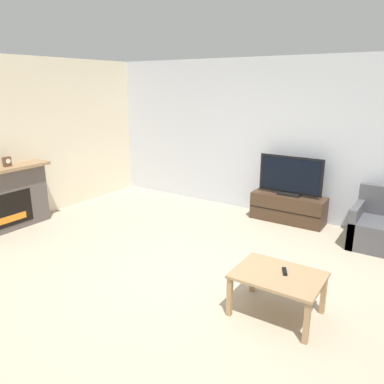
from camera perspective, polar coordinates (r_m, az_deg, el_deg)
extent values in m
plane|color=tan|center=(4.61, -0.14, -13.19)|extent=(24.00, 24.00, 0.00)
cube|color=silver|center=(6.64, 13.65, 7.85)|extent=(12.00, 0.06, 2.70)
cube|color=beige|center=(6.71, -26.32, 6.73)|extent=(0.06, 12.00, 2.70)
cube|color=#564C47|center=(6.58, -26.95, -1.27)|extent=(0.30, 1.44, 0.97)
cube|color=black|center=(6.49, -26.14, -2.48)|extent=(0.01, 0.79, 0.53)
cube|color=orange|center=(6.53, -25.97, -3.71)|extent=(0.01, 0.55, 0.11)
cube|color=brown|center=(6.50, -26.37, 4.17)|extent=(0.07, 0.11, 0.15)
cylinder|color=white|center=(6.47, -26.21, 4.23)|extent=(0.00, 0.08, 0.08)
cube|color=#422D1E|center=(6.54, 14.42, -2.41)|extent=(1.22, 0.42, 0.46)
cube|color=black|center=(6.35, 13.78, -2.92)|extent=(1.20, 0.01, 0.01)
cube|color=black|center=(6.47, 14.57, -0.29)|extent=(0.37, 0.18, 0.04)
cube|color=black|center=(6.39, 14.78, 2.55)|extent=(1.06, 0.03, 0.62)
cube|color=black|center=(6.37, 14.74, 2.52)|extent=(0.98, 0.01, 0.56)
cube|color=#4C4C51|center=(6.00, 26.43, -5.69)|extent=(0.70, 0.76, 0.40)
cube|color=#4C4C51|center=(6.00, 23.73, -4.35)|extent=(0.10, 0.76, 0.60)
cube|color=#A37F56|center=(3.89, 13.00, -12.26)|extent=(0.85, 0.64, 0.03)
cube|color=#A37F56|center=(3.91, 5.75, -15.57)|extent=(0.05, 0.05, 0.42)
cube|color=#A37F56|center=(3.68, 17.07, -18.51)|extent=(0.05, 0.05, 0.42)
cube|color=#A37F56|center=(4.35, 9.27, -12.20)|extent=(0.05, 0.05, 0.42)
cube|color=#A37F56|center=(4.14, 19.39, -14.51)|extent=(0.05, 0.05, 0.42)
cube|color=black|center=(3.92, 13.94, -11.66)|extent=(0.10, 0.15, 0.02)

